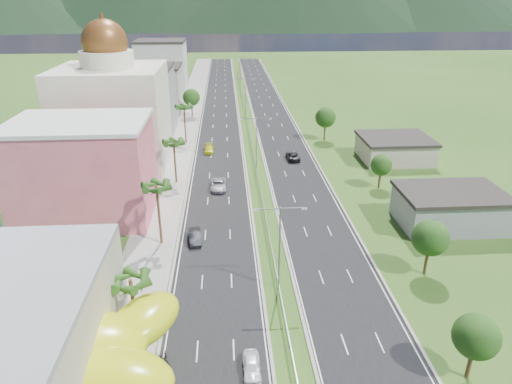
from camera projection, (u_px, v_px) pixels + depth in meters
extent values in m
plane|color=#2D5119|center=(290.00, 347.00, 46.25)|extent=(500.00, 500.00, 0.00)
cube|color=black|center=(220.00, 121.00, 128.03)|extent=(11.00, 260.00, 0.04)
cube|color=black|center=(273.00, 120.00, 128.95)|extent=(11.00, 260.00, 0.04)
cube|color=gray|center=(186.00, 121.00, 127.42)|extent=(7.00, 260.00, 0.12)
cube|color=gray|center=(250.00, 136.00, 111.80)|extent=(0.08, 216.00, 0.28)
cube|color=gray|center=(238.00, 72.00, 205.12)|extent=(0.10, 0.12, 0.70)
cylinder|color=gray|center=(279.00, 249.00, 53.18)|extent=(0.20, 0.20, 11.00)
cube|color=gray|center=(268.00, 209.00, 50.96)|extent=(2.88, 0.12, 0.12)
cube|color=gray|center=(293.00, 208.00, 51.14)|extent=(2.88, 0.12, 0.12)
cube|color=silver|center=(256.00, 210.00, 50.93)|extent=(0.60, 0.25, 0.18)
cube|color=silver|center=(304.00, 209.00, 51.26)|extent=(0.60, 0.25, 0.18)
cylinder|color=gray|center=(256.00, 145.00, 89.73)|extent=(0.20, 0.20, 11.00)
cube|color=gray|center=(249.00, 119.00, 87.52)|extent=(2.88, 0.12, 0.12)
cube|color=gray|center=(264.00, 118.00, 87.70)|extent=(2.88, 0.12, 0.12)
cube|color=silver|center=(242.00, 119.00, 87.48)|extent=(0.60, 0.25, 0.18)
cube|color=silver|center=(270.00, 119.00, 87.82)|extent=(0.60, 0.25, 0.18)
cylinder|color=gray|center=(246.00, 97.00, 130.86)|extent=(0.20, 0.20, 11.00)
cube|color=gray|center=(240.00, 78.00, 128.64)|extent=(2.88, 0.12, 0.12)
cube|color=gray|center=(251.00, 78.00, 128.82)|extent=(2.88, 0.12, 0.12)
cube|color=silver|center=(236.00, 79.00, 128.60)|extent=(0.60, 0.25, 0.18)
cube|color=silver|center=(255.00, 78.00, 128.94)|extent=(0.60, 0.25, 0.18)
cylinder|color=gray|center=(240.00, 72.00, 171.98)|extent=(0.20, 0.20, 11.00)
cube|color=gray|center=(236.00, 58.00, 169.77)|extent=(2.88, 0.12, 0.12)
cube|color=gray|center=(244.00, 57.00, 169.95)|extent=(2.88, 0.12, 0.12)
cube|color=silver|center=(233.00, 58.00, 169.73)|extent=(0.60, 0.25, 0.18)
cube|color=silver|center=(247.00, 58.00, 170.06)|extent=(0.60, 0.25, 0.18)
cylinder|color=gray|center=(36.00, 358.00, 42.14)|extent=(0.50, 0.50, 4.00)
cylinder|color=gray|center=(134.00, 353.00, 42.69)|extent=(0.50, 0.50, 4.00)
cube|color=#D3566B|center=(84.00, 172.00, 70.76)|extent=(20.00, 15.00, 15.00)
cube|color=beige|center=(114.00, 118.00, 90.77)|extent=(20.00, 20.00, 20.00)
cylinder|color=beige|center=(107.00, 59.00, 86.16)|extent=(10.00, 10.00, 3.00)
sphere|color=brown|center=(105.00, 42.00, 84.95)|extent=(8.40, 8.40, 8.40)
cube|color=gray|center=(141.00, 101.00, 114.48)|extent=(16.00, 15.00, 16.00)
cube|color=#A89A8A|center=(154.00, 90.00, 135.19)|extent=(16.00, 15.00, 13.00)
cube|color=silver|center=(162.00, 69.00, 155.21)|extent=(16.00, 15.00, 18.00)
cube|color=gray|center=(449.00, 210.00, 69.82)|extent=(15.00, 10.00, 5.00)
cube|color=#A89A8A|center=(394.00, 150.00, 97.48)|extent=(14.00, 12.00, 4.40)
cylinder|color=#47301C|center=(134.00, 311.00, 45.62)|extent=(0.36, 0.36, 7.50)
cylinder|color=#47301C|center=(159.00, 215.00, 63.59)|extent=(0.36, 0.36, 9.00)
cylinder|color=#47301C|center=(175.00, 162.00, 84.81)|extent=(0.36, 0.36, 8.00)
cylinder|color=#47301C|center=(185.00, 125.00, 107.50)|extent=(0.36, 0.36, 8.80)
cylinder|color=#47301C|center=(192.00, 108.00, 131.13)|extent=(0.40, 0.40, 4.90)
sphere|color=#275019|center=(191.00, 97.00, 129.86)|extent=(4.90, 4.90, 4.90)
cylinder|color=#47301C|center=(470.00, 360.00, 41.82)|extent=(0.40, 0.40, 4.20)
sphere|color=#275019|center=(476.00, 336.00, 40.74)|extent=(4.20, 4.20, 4.20)
cylinder|color=#47301C|center=(427.00, 258.00, 57.47)|extent=(0.40, 0.40, 4.55)
sphere|color=#275019|center=(430.00, 238.00, 56.30)|extent=(4.55, 4.55, 4.55)
cylinder|color=#47301C|center=(380.00, 178.00, 83.39)|extent=(0.40, 0.40, 3.85)
sphere|color=#275019|center=(381.00, 165.00, 82.39)|extent=(3.85, 3.85, 3.85)
cylinder|color=#47301C|center=(325.00, 130.00, 110.35)|extent=(0.40, 0.40, 4.90)
sphere|color=#275019|center=(325.00, 117.00, 109.08)|extent=(4.90, 4.90, 4.90)
imported|color=white|center=(252.00, 366.00, 42.87)|extent=(1.67, 4.12, 1.40)
imported|color=black|center=(195.00, 236.00, 65.59)|extent=(2.19, 4.89, 1.56)
imported|color=#A9ABB1|center=(219.00, 185.00, 83.13)|extent=(2.78, 5.87, 1.62)
imported|color=gold|center=(209.00, 149.00, 102.38)|extent=(2.12, 5.16, 1.49)
imported|color=black|center=(293.00, 156.00, 97.85)|extent=(2.66, 5.52, 1.51)
imported|color=black|center=(165.00, 356.00, 44.14)|extent=(0.89, 2.03, 1.25)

